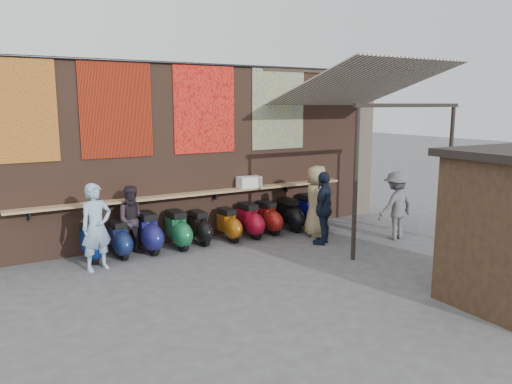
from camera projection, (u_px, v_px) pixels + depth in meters
ground at (248, 269)px, 9.55m from camera, size 70.00×70.00×0.00m
brick_wall at (190, 153)px, 11.48m from camera, size 10.00×0.40×4.00m
pier_right at (359, 144)px, 14.11m from camera, size 0.50×0.50×4.00m
eating_counter at (197, 194)px, 11.33m from camera, size 8.00×0.32×0.05m
shelf_box at (249, 182)px, 11.96m from camera, size 0.55×0.32×0.27m
tapestry_redgold at (15, 110)px, 9.30m from camera, size 1.50×0.02×2.00m
tapestry_sun at (116, 109)px, 10.26m from camera, size 1.50×0.02×2.00m
tapestry_orange at (205, 109)px, 11.27m from camera, size 1.50×0.02×2.00m
tapestry_multi at (278, 108)px, 12.28m from camera, size 1.50×0.02×2.00m
hang_rail at (192, 64)px, 10.94m from camera, size 9.50×0.06×0.06m
scooter_stool_0 at (91, 243)px, 9.95m from camera, size 0.35×0.78×0.74m
scooter_stool_1 at (120, 239)px, 10.20m from camera, size 0.35×0.79×0.75m
scooter_stool_2 at (149, 233)px, 10.53m from camera, size 0.40×0.89×0.85m
scooter_stool_3 at (178, 230)px, 10.82m from camera, size 0.39×0.86×0.81m
scooter_stool_4 at (200, 228)px, 11.18m from camera, size 0.35×0.77×0.73m
scooter_stool_5 at (228, 225)px, 11.46m from camera, size 0.35×0.77×0.74m
scooter_stool_6 at (250, 221)px, 11.76m from camera, size 0.38×0.83×0.79m
scooter_stool_7 at (268, 218)px, 12.09m from camera, size 0.36×0.81×0.77m
scooter_stool_8 at (290, 215)px, 12.39m from camera, size 0.37×0.83×0.79m
scooter_stool_9 at (310, 211)px, 12.69m from camera, size 0.39×0.87×0.83m
diner_left at (96, 227)px, 9.36m from camera, size 0.68×0.53×1.66m
diner_right at (133, 221)px, 10.31m from camera, size 0.78×0.65×1.46m
shopper_navy at (324, 208)px, 11.12m from camera, size 1.01×0.88×1.64m
shopper_grey at (396, 205)px, 11.54m from camera, size 1.06×0.65×1.59m
shopper_tan at (316, 201)px, 11.78m from camera, size 0.90×0.99×1.69m
stall_sign at (480, 190)px, 8.37m from camera, size 1.20×0.07×0.50m
stall_shelf at (476, 238)px, 8.52m from camera, size 1.78×0.14×0.06m
awning_canvas at (360, 84)px, 11.46m from camera, size 3.20×3.28×0.97m
awning_ledger at (318, 70)px, 12.73m from camera, size 3.30×0.08×0.12m
awning_header at (409, 105)px, 10.27m from camera, size 3.00×0.08×0.08m
awning_post_left at (355, 184)px, 9.83m from camera, size 0.09×0.09×3.10m
awning_post_right at (449, 174)px, 11.25m from camera, size 0.09×0.09×3.10m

